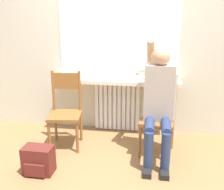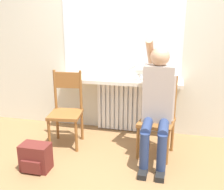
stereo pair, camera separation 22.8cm
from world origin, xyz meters
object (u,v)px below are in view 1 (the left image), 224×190
object	(u,v)px
chair_left	(66,110)
person	(159,99)
backpack	(38,160)
cat	(147,70)
chair_right	(158,115)

from	to	relation	value
chair_left	person	xyz separation A→B (m)	(1.15, -0.11, 0.24)
backpack	cat	bearing A→B (deg)	47.89
chair_right	backpack	size ratio (longest dim) A/B	3.06
backpack	chair_left	bearing A→B (deg)	82.78
chair_left	cat	xyz separation A→B (m)	(0.99, 0.51, 0.46)
chair_left	backpack	size ratio (longest dim) A/B	3.06
chair_left	chair_right	distance (m)	1.16
person	chair_right	bearing A→B (deg)	86.97
chair_right	cat	world-z (taller)	cat
person	cat	distance (m)	0.68
chair_right	person	xyz separation A→B (m)	(-0.01, -0.11, 0.24)
chair_right	chair_left	bearing A→B (deg)	-171.44
chair_right	person	size ratio (longest dim) A/B	0.68
person	backpack	world-z (taller)	person
chair_left	chair_right	bearing A→B (deg)	-7.78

